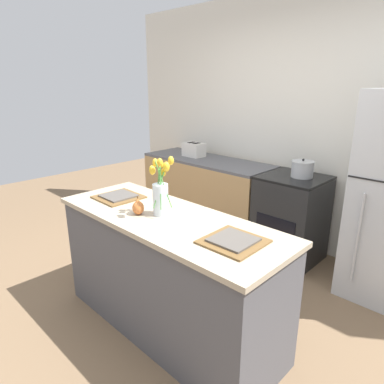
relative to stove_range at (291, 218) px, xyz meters
The scene contains 11 objects.
ground_plane 1.66m from the stove_range, 93.58° to the right, with size 10.00×10.00×0.00m, color brown.
back_wall 0.99m from the stove_range, 104.01° to the left, with size 5.20×0.08×2.70m.
kitchen_island 1.60m from the stove_range, 93.58° to the right, with size 1.80×0.66×0.90m.
back_counter 1.16m from the stove_range, behind, with size 1.68×0.60×0.89m.
stove_range is the anchor object (origin of this frame).
flower_vase 1.72m from the stove_range, 95.59° to the right, with size 0.18×0.16×0.42m.
pear_figurine 1.80m from the stove_range, 99.05° to the right, with size 0.08×0.08×0.14m.
plate_setting_left 1.79m from the stove_range, 112.97° to the right, with size 0.33×0.33×0.02m.
plate_setting_right 1.73m from the stove_range, 73.39° to the right, with size 0.33×0.33×0.02m.
toaster 1.49m from the stove_range, behind, with size 0.28×0.18×0.17m.
cooking_pot 0.53m from the stove_range, 30.56° to the left, with size 0.22×0.22×0.18m.
Camera 1 is at (1.65, -1.44, 1.77)m, focal length 32.00 mm.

